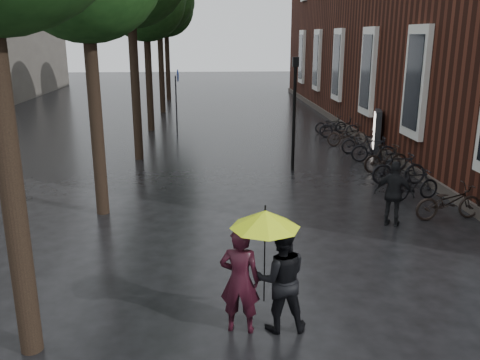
{
  "coord_description": "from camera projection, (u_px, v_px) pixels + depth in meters",
  "views": [
    {
      "loc": [
        -1.38,
        -5.71,
        4.47
      ],
      "look_at": [
        -0.64,
        5.28,
        1.32
      ],
      "focal_mm": 38.0,
      "sensor_mm": 36.0,
      "label": 1
    }
  ],
  "objects": [
    {
      "name": "lamp_post",
      "position": [
        294.0,
        103.0,
        16.77
      ],
      "size": [
        0.19,
        0.19,
        3.79
      ],
      "rotation": [
        0.0,
        0.0,
        0.37
      ],
      "color": "black",
      "rests_on": "ground"
    },
    {
      "name": "brick_building",
      "position": [
        450.0,
        2.0,
        24.49
      ],
      "size": [
        10.2,
        33.2,
        12.0
      ],
      "color": "#38160F",
      "rests_on": "ground"
    },
    {
      "name": "ad_lightbox",
      "position": [
        377.0,
        131.0,
        19.94
      ],
      "size": [
        0.26,
        1.1,
        1.66
      ],
      "rotation": [
        0.0,
        0.0,
        -0.28
      ],
      "color": "black",
      "rests_on": "ground"
    },
    {
      "name": "lime_umbrella",
      "position": [
        265.0,
        219.0,
        7.44
      ],
      "size": [
        1.06,
        1.06,
        1.56
      ],
      "rotation": [
        0.0,
        0.0,
        -0.01
      ],
      "color": "black",
      "rests_on": "ground"
    },
    {
      "name": "person_burgundy",
      "position": [
        240.0,
        280.0,
        7.76
      ],
      "size": [
        0.7,
        0.53,
        1.72
      ],
      "primitive_type": "imported",
      "rotation": [
        0.0,
        0.0,
        2.93
      ],
      "color": "black",
      "rests_on": "ground"
    },
    {
      "name": "parked_bicycles",
      "position": [
        370.0,
        149.0,
        18.55
      ],
      "size": [
        1.98,
        12.53,
        1.01
      ],
      "color": "black",
      "rests_on": "ground"
    },
    {
      "name": "person_black",
      "position": [
        281.0,
        278.0,
        7.81
      ],
      "size": [
        0.85,
        0.66,
        1.73
      ],
      "primitive_type": "imported",
      "rotation": [
        0.0,
        0.0,
        3.15
      ],
      "color": "black",
      "rests_on": "ground"
    },
    {
      "name": "cycle_sign",
      "position": [
        177.0,
        92.0,
        23.1
      ],
      "size": [
        0.16,
        0.54,
        2.98
      ],
      "rotation": [
        0.0,
        0.0,
        0.15
      ],
      "color": "#262628",
      "rests_on": "ground"
    },
    {
      "name": "pedestrian_walking",
      "position": [
        394.0,
        194.0,
        12.17
      ],
      "size": [
        1.01,
        0.83,
        1.61
      ],
      "primitive_type": "imported",
      "rotation": [
        0.0,
        0.0,
        2.58
      ],
      "color": "black",
      "rests_on": "ground"
    }
  ]
}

